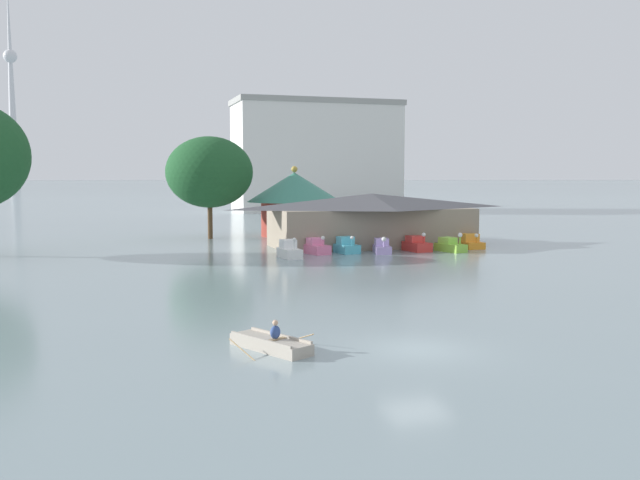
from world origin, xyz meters
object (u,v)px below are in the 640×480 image
(pedal_boat_white, at_px, (289,251))
(shoreline_tree_mid, at_px, (209,172))
(pedal_boat_cyan, at_px, (347,247))
(pedal_boat_red, at_px, (417,245))
(background_building_block, at_px, (316,156))
(distant_broadcast_tower, at_px, (11,77))
(pedal_boat_lavender, at_px, (382,247))
(pedal_boat_orange, at_px, (471,243))
(boathouse, at_px, (371,219))
(pedal_boat_pink, at_px, (317,247))
(rowboat_with_rower, at_px, (271,343))
(green_roof_pavilion, at_px, (294,199))
(pedal_boat_lime, at_px, (450,246))

(pedal_boat_white, relative_size, shoreline_tree_mid, 0.27)
(pedal_boat_cyan, bearing_deg, pedal_boat_red, 77.87)
(pedal_boat_white, xyz_separation_m, background_building_block, (24.06, 71.48, 9.75))
(shoreline_tree_mid, xyz_separation_m, background_building_block, (27.74, 52.68, 3.33))
(pedal_boat_cyan, xyz_separation_m, distant_broadcast_tower, (-64.61, 337.71, 56.58))
(pedal_boat_white, bearing_deg, background_building_block, 156.93)
(pedal_boat_lavender, relative_size, pedal_boat_orange, 1.29)
(pedal_boat_white, bearing_deg, boathouse, 119.87)
(pedal_boat_white, distance_m, pedal_boat_pink, 3.57)
(pedal_boat_red, height_order, distant_broadcast_tower, distant_broadcast_tower)
(distant_broadcast_tower, bearing_deg, pedal_boat_pink, -79.59)
(pedal_boat_white, bearing_deg, rowboat_with_rower, -20.49)
(boathouse, height_order, green_roof_pavilion, green_roof_pavilion)
(pedal_boat_red, xyz_separation_m, boathouse, (-2.25, 5.22, 2.04))
(pedal_boat_cyan, height_order, distant_broadcast_tower, distant_broadcast_tower)
(pedal_boat_lime, distance_m, pedal_boat_orange, 3.57)
(pedal_boat_white, xyz_separation_m, pedal_boat_pink, (2.94, 2.03, -0.03))
(pedal_boat_lavender, distance_m, pedal_boat_red, 3.56)
(pedal_boat_orange, relative_size, green_roof_pavilion, 0.22)
(pedal_boat_pink, distance_m, pedal_boat_cyan, 2.64)
(pedal_boat_lavender, distance_m, boathouse, 6.25)
(pedal_boat_cyan, relative_size, pedal_boat_lavender, 0.81)
(rowboat_with_rower, distance_m, pedal_boat_pink, 32.71)
(pedal_boat_pink, xyz_separation_m, distant_broadcast_tower, (-61.99, 337.46, 56.60))
(boathouse, bearing_deg, pedal_boat_pink, -145.80)
(pedal_boat_cyan, height_order, pedal_boat_red, pedal_boat_red)
(pedal_boat_pink, distance_m, green_roof_pavilion, 18.04)
(boathouse, bearing_deg, shoreline_tree_mid, 137.96)
(pedal_boat_lavender, distance_m, distant_broadcast_tower, 349.86)
(pedal_boat_white, bearing_deg, green_roof_pavilion, 159.20)
(rowboat_with_rower, relative_size, pedal_boat_pink, 1.37)
(pedal_boat_pink, relative_size, pedal_boat_lavender, 0.91)
(pedal_boat_pink, distance_m, pedal_boat_lavender, 5.67)
(rowboat_with_rower, bearing_deg, pedal_boat_lavender, -57.13)
(shoreline_tree_mid, bearing_deg, distant_broadcast_tower, 99.79)
(background_building_block, height_order, distant_broadcast_tower, distant_broadcast_tower)
(pedal_boat_lime, distance_m, shoreline_tree_mid, 26.91)
(pedal_boat_cyan, height_order, pedal_boat_orange, pedal_boat_cyan)
(pedal_boat_pink, height_order, pedal_boat_lime, pedal_boat_lime)
(pedal_boat_pink, xyz_separation_m, green_roof_pavilion, (2.78, 17.47, 3.55))
(rowboat_with_rower, relative_size, background_building_block, 0.12)
(pedal_boat_white, bearing_deg, pedal_boat_lavender, 91.68)
(rowboat_with_rower, xyz_separation_m, pedal_boat_lavender, (16.74, 29.62, 0.25))
(green_roof_pavilion, bearing_deg, pedal_boat_pink, -99.03)
(pedal_boat_lime, bearing_deg, boathouse, -158.39)
(pedal_boat_white, bearing_deg, pedal_boat_lime, 86.36)
(background_building_block, relative_size, distant_broadcast_tower, 0.21)
(pedal_boat_lime, bearing_deg, pedal_boat_orange, 104.70)
(boathouse, bearing_deg, pedal_boat_lavender, -102.49)
(pedal_boat_red, height_order, pedal_boat_lime, pedal_boat_lime)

